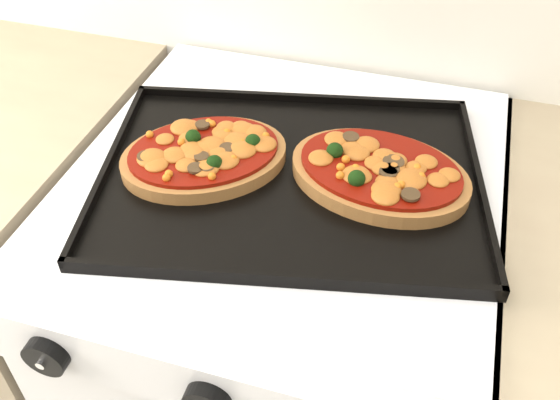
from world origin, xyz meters
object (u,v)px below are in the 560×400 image
(stove, at_px, (285,357))
(pizza_right, at_px, (380,171))
(baking_tray, at_px, (291,175))
(pizza_left, at_px, (204,154))

(stove, distance_m, pizza_right, 0.50)
(stove, height_order, baking_tray, baking_tray)
(pizza_left, xyz_separation_m, pizza_right, (0.24, 0.03, 0.00))
(stove, distance_m, baking_tray, 0.47)
(stove, relative_size, baking_tray, 1.79)
(pizza_left, bearing_deg, pizza_right, 7.70)
(stove, relative_size, pizza_right, 3.77)
(baking_tray, distance_m, pizza_left, 0.12)
(stove, relative_size, pizza_left, 3.98)
(baking_tray, xyz_separation_m, pizza_left, (-0.12, -0.01, 0.01))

